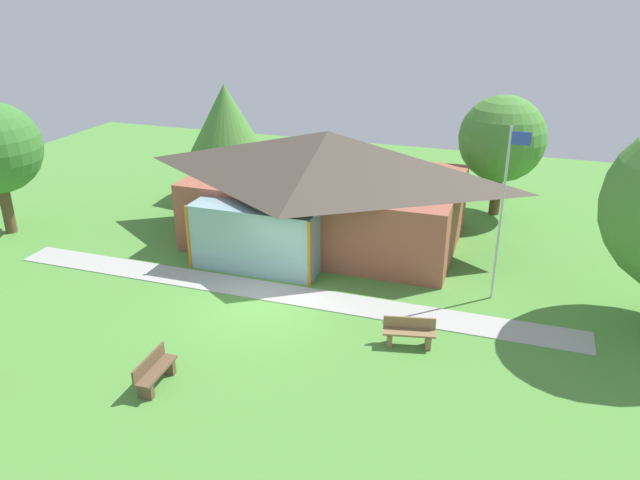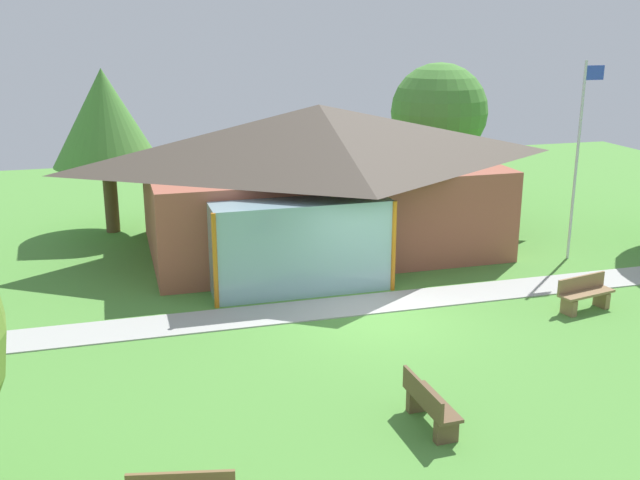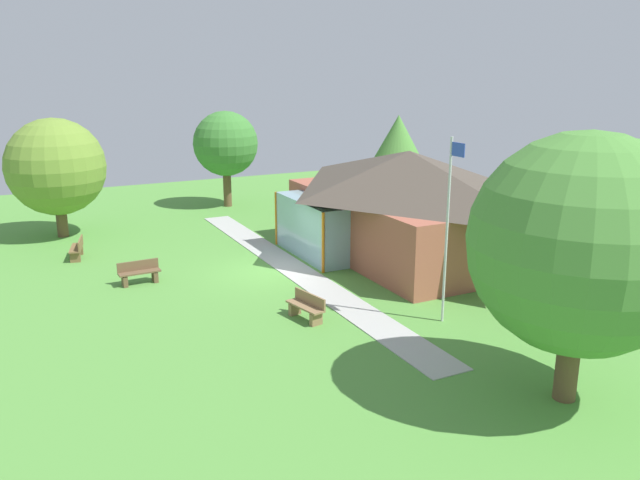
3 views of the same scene
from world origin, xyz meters
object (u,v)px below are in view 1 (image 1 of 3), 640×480
Objects in this scene: tree_behind_pavilion_left at (226,118)px; bench_mid_right at (409,333)px; pavilion at (325,185)px; flagpole at (503,208)px; tree_behind_pavilion_right at (502,139)px; bench_front_center at (155,372)px.

bench_mid_right is at bearing -43.93° from tree_behind_pavilion_left.
flagpole is (6.87, -3.08, 0.88)m from pavilion.
pavilion is at bearing -66.82° from bench_mid_right.
tree_behind_pavilion_right reaches higher than bench_mid_right.
flagpole is 14.66m from tree_behind_pavilion_left.
bench_mid_right is (4.80, -6.82, -1.88)m from pavilion.
flagpole is 5.09m from bench_mid_right.
pavilion is at bearing 172.26° from bench_front_center.
tree_behind_pavilion_left is at bearing 148.87° from pavilion.
bench_mid_right is at bearing -54.86° from pavilion.
tree_behind_pavilion_left is (-12.42, -1.51, 0.37)m from tree_behind_pavilion_right.
bench_front_center is at bearing 22.39° from bench_mid_right.
pavilion is 8.56m from bench_mid_right.
tree_behind_pavilion_right is 0.99× the size of tree_behind_pavilion_left.
bench_mid_right is (5.87, 4.01, 0.00)m from bench_front_center.
bench_front_center is 0.29× the size of tree_behind_pavilion_right.
tree_behind_pavilion_left is at bearing -173.06° from tree_behind_pavilion_right.
bench_mid_right is 12.49m from tree_behind_pavilion_right.
flagpole is 8.31m from tree_behind_pavilion_right.
tree_behind_pavilion_left is (-6.11, 3.69, 1.50)m from pavilion.
pavilion reaches higher than bench_mid_right.
flagpole is at bearing 132.19° from bench_front_center.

